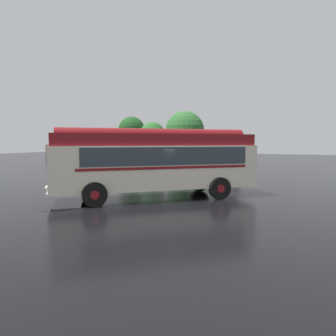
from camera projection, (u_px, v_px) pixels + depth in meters
name	position (u px, v px, depth m)	size (l,w,h in m)	color
ground_plane	(159.00, 197.00, 15.40)	(120.00, 120.00, 0.00)	black
vintage_bus	(156.00, 161.00, 14.99)	(9.25, 8.42, 3.49)	silver
car_near_left	(208.00, 162.00, 29.90)	(2.05, 4.25, 1.66)	#144C28
car_mid_left	(232.00, 163.00, 28.29)	(2.17, 4.30, 1.66)	black
tree_far_left	(132.00, 130.00, 38.01)	(3.33, 3.33, 6.03)	#4C3823
tree_left_of_centre	(153.00, 135.00, 37.12)	(3.18, 3.18, 5.29)	#4C3823
tree_centre	(185.00, 131.00, 35.39)	(4.59, 4.59, 6.45)	#4C3823
puddle_patch	(61.00, 206.00, 13.28)	(2.31, 2.31, 0.01)	black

